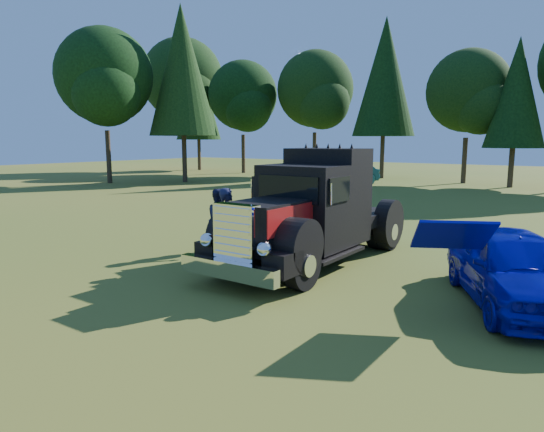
{
  "coord_description": "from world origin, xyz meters",
  "views": [
    {
      "loc": [
        5.5,
        -8.85,
        3.21
      ],
      "look_at": [
        -1.13,
        0.45,
        1.43
      ],
      "focal_mm": 32.0,
      "sensor_mm": 36.0,
      "label": 1
    }
  ],
  "objects_px": {
    "diamond_t_truck": "(310,215)",
    "spectator_far": "(220,220)",
    "distant_teal_car": "(352,174)",
    "hotrod_coupe": "(513,267)",
    "spectator_near": "(228,226)"
  },
  "relations": [
    {
      "from": "spectator_near",
      "to": "distant_teal_car",
      "type": "xyz_separation_m",
      "value": [
        -7.66,
        22.87,
        -0.25
      ]
    },
    {
      "from": "hotrod_coupe",
      "to": "distant_teal_car",
      "type": "height_order",
      "value": "hotrod_coupe"
    },
    {
      "from": "diamond_t_truck",
      "to": "spectator_near",
      "type": "bearing_deg",
      "value": -146.5
    },
    {
      "from": "diamond_t_truck",
      "to": "hotrod_coupe",
      "type": "xyz_separation_m",
      "value": [
        4.93,
        -0.54,
        -0.51
      ]
    },
    {
      "from": "diamond_t_truck",
      "to": "distant_teal_car",
      "type": "xyz_separation_m",
      "value": [
        -9.46,
        21.68,
        -0.53
      ]
    },
    {
      "from": "spectator_far",
      "to": "distant_teal_car",
      "type": "xyz_separation_m",
      "value": [
        -6.59,
        22.0,
        -0.17
      ]
    },
    {
      "from": "diamond_t_truck",
      "to": "spectator_near",
      "type": "distance_m",
      "value": 2.18
    },
    {
      "from": "spectator_far",
      "to": "distant_teal_car",
      "type": "relative_size",
      "value": 0.41
    },
    {
      "from": "diamond_t_truck",
      "to": "spectator_near",
      "type": "xyz_separation_m",
      "value": [
        -1.8,
        -1.19,
        -0.29
      ]
    },
    {
      "from": "spectator_near",
      "to": "spectator_far",
      "type": "bearing_deg",
      "value": 38.71
    },
    {
      "from": "diamond_t_truck",
      "to": "spectator_far",
      "type": "xyz_separation_m",
      "value": [
        -2.86,
        -0.32,
        -0.36
      ]
    },
    {
      "from": "diamond_t_truck",
      "to": "spectator_far",
      "type": "relative_size",
      "value": 3.9
    },
    {
      "from": "hotrod_coupe",
      "to": "spectator_near",
      "type": "bearing_deg",
      "value": -174.48
    },
    {
      "from": "spectator_far",
      "to": "hotrod_coupe",
      "type": "bearing_deg",
      "value": -79.74
    },
    {
      "from": "hotrod_coupe",
      "to": "spectator_near",
      "type": "xyz_separation_m",
      "value": [
        -6.73,
        -0.65,
        0.23
      ]
    }
  ]
}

